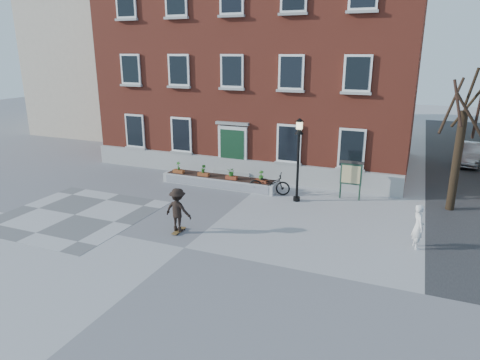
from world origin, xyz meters
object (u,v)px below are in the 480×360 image
at_px(bicycle, 269,184).
at_px(parked_car, 471,154).
at_px(bystander, 418,227).
at_px(skateboarder, 178,210).
at_px(lamp_post, 299,148).
at_px(notice_board, 351,174).

relative_size(bicycle, parked_car, 0.51).
distance_m(bicycle, bystander, 7.77).
bearing_deg(parked_car, skateboarder, -111.48).
xyz_separation_m(lamp_post, skateboarder, (-3.27, -5.32, -1.61)).
xyz_separation_m(parked_car, notice_board, (-5.93, -9.69, 0.60)).
distance_m(parked_car, bystander, 14.42).
relative_size(parked_car, bystander, 2.45).
xyz_separation_m(notice_board, skateboarder, (-5.54, -6.52, -0.33)).
distance_m(bystander, skateboarder, 8.83).
height_order(lamp_post, notice_board, lamp_post).
height_order(bystander, notice_board, notice_board).
bearing_deg(notice_board, bicycle, -168.70).
relative_size(bicycle, skateboarder, 1.15).
relative_size(bicycle, lamp_post, 0.53).
relative_size(lamp_post, notice_board, 2.10).
bearing_deg(lamp_post, skateboarder, -121.57).
bearing_deg(skateboarder, lamp_post, 58.43).
height_order(parked_car, notice_board, notice_board).
xyz_separation_m(bicycle, bystander, (6.84, -3.68, 0.28)).
bearing_deg(bystander, skateboarder, 84.05).
distance_m(parked_car, skateboarder, 19.85).
bearing_deg(notice_board, parked_car, 58.56).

